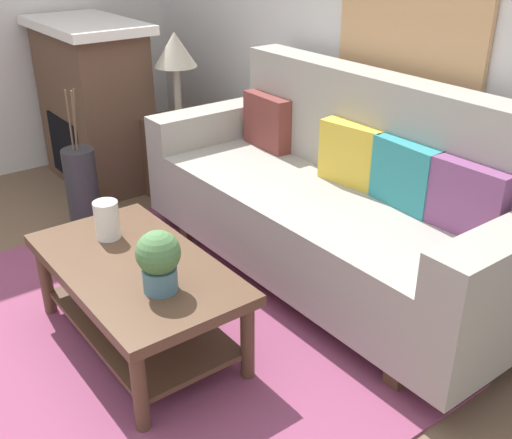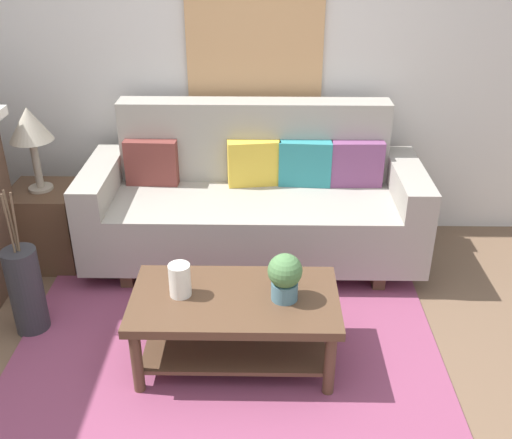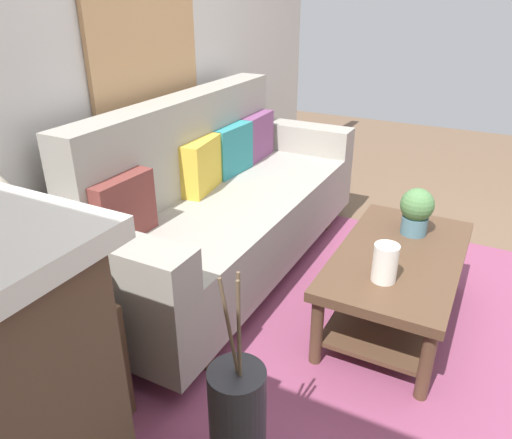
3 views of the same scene
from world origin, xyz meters
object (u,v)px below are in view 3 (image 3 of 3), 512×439
object	(u,v)px
floor_vase	(238,433)
potted_plant_tabletop	(416,210)
table_lamp	(7,213)
throw_pillow_plum	(256,137)
coffee_table	(397,273)
side_table	(48,379)
couch	(221,207)
throw_pillow_mustard	(202,165)
throw_pillow_teal	(231,150)
framed_painting	(145,35)
throw_pillow_maroon	(122,208)
tabletop_vase	(385,263)

from	to	relation	value
floor_vase	potted_plant_tabletop	bearing A→B (deg)	-10.39
table_lamp	throw_pillow_plum	bearing A→B (deg)	5.35
coffee_table	side_table	xyz separation A→B (m)	(-1.36, 1.04, -0.03)
couch	side_table	bearing A→B (deg)	-177.01
potted_plant_tabletop	floor_vase	size ratio (longest dim) A/B	0.48
couch	floor_vase	world-z (taller)	couch
throw_pillow_mustard	floor_vase	size ratio (longest dim) A/B	0.66
throw_pillow_teal	framed_painting	size ratio (longest dim) A/B	0.38
throw_pillow_teal	framed_painting	world-z (taller)	framed_painting
throw_pillow_maroon	potted_plant_tabletop	size ratio (longest dim) A/B	1.37
table_lamp	throw_pillow_mustard	bearing A→B (deg)	7.96
couch	potted_plant_tabletop	world-z (taller)	couch
throw_pillow_plum	tabletop_vase	bearing A→B (deg)	-131.21
floor_vase	throw_pillow_teal	bearing A→B (deg)	30.52
coffee_table	tabletop_vase	bearing A→B (deg)	177.15
couch	framed_painting	xyz separation A→B (m)	(-0.00, 0.47, 0.98)
tabletop_vase	throw_pillow_teal	bearing A→B (deg)	59.62
couch	table_lamp	bearing A→B (deg)	-177.01
floor_vase	framed_painting	world-z (taller)	framed_painting
throw_pillow_mustard	floor_vase	world-z (taller)	throw_pillow_mustard
throw_pillow_plum	side_table	world-z (taller)	throw_pillow_plum
throw_pillow_plum	framed_painting	xyz separation A→B (m)	(-0.71, 0.34, 0.73)
couch	side_table	world-z (taller)	couch
side_table	floor_vase	size ratio (longest dim) A/B	1.03
throw_pillow_maroon	potted_plant_tabletop	world-z (taller)	throw_pillow_maroon
tabletop_vase	framed_painting	size ratio (longest dim) A/B	0.19
side_table	throw_pillow_maroon	bearing A→B (deg)	15.47
side_table	floor_vase	distance (m)	0.79
coffee_table	potted_plant_tabletop	xyz separation A→B (m)	(0.26, -0.01, 0.26)
table_lamp	floor_vase	world-z (taller)	table_lamp
throw_pillow_maroon	table_lamp	world-z (taller)	table_lamp
throw_pillow_teal	potted_plant_tabletop	size ratio (longest dim) A/B	1.37
potted_plant_tabletop	couch	bearing A→B (deg)	99.26
throw_pillow_teal	throw_pillow_plum	size ratio (longest dim) A/B	1.00
side_table	framed_painting	world-z (taller)	framed_painting
side_table	table_lamp	size ratio (longest dim) A/B	0.98
throw_pillow_teal	framed_painting	xyz separation A→B (m)	(-0.35, 0.34, 0.73)
throw_pillow_plum	framed_painting	distance (m)	1.07
couch	potted_plant_tabletop	bearing A→B (deg)	-80.74
throw_pillow_teal	framed_painting	bearing A→B (deg)	136.09
framed_painting	coffee_table	bearing A→B (deg)	-92.80
couch	potted_plant_tabletop	size ratio (longest dim) A/B	8.64
potted_plant_tabletop	throw_pillow_plum	bearing A→B (deg)	67.23
couch	throw_pillow_plum	xyz separation A→B (m)	(0.71, 0.13, 0.25)
coffee_table	side_table	bearing A→B (deg)	142.55
tabletop_vase	framed_painting	world-z (taller)	framed_painting
tabletop_vase	floor_vase	distance (m)	1.00
throw_pillow_mustard	side_table	size ratio (longest dim) A/B	0.64
throw_pillow_mustard	table_lamp	bearing A→B (deg)	-172.04
floor_vase	coffee_table	bearing A→B (deg)	-11.96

